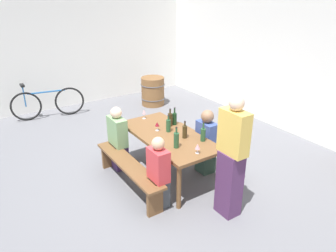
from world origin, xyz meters
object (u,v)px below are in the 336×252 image
bench_far (202,145)px  wine_bottle_5 (203,134)px  parked_bicycle_0 (48,103)px  wine_glass_1 (157,124)px  seated_guest_far_0 (206,143)px  wine_bottle_0 (176,140)px  wine_bottle_2 (185,131)px  wine_bottle_3 (168,125)px  tasting_table (168,139)px  wine_bottle_1 (175,118)px  wine_barrel (153,91)px  wine_glass_2 (198,147)px  seated_guest_near_0 (118,140)px  bench_near (129,169)px  seated_guest_near_1 (158,175)px  standing_host (231,160)px  wine_bottle_4 (170,119)px  wine_glass_0 (144,112)px

bench_far → wine_bottle_5: 0.82m
parked_bicycle_0 → wine_bottle_5: bearing=-62.2°
wine_glass_1 → seated_guest_far_0: seated_guest_far_0 is taller
wine_bottle_0 → wine_bottle_2: bearing=123.6°
parked_bicycle_0 → wine_bottle_3: bearing=-63.3°
tasting_table → wine_bottle_3: 0.22m
bench_far → wine_bottle_1: size_ratio=5.59×
wine_bottle_3 → wine_barrel: (-3.09, 1.55, -0.48)m
wine_bottle_5 → wine_glass_1: 0.82m
wine_bottle_0 → wine_bottle_1: bearing=147.1°
wine_bottle_5 → wine_glass_2: 0.42m
wine_bottle_1 → seated_guest_far_0: seated_guest_far_0 is taller
tasting_table → seated_guest_near_0: seated_guest_near_0 is taller
wine_bottle_0 → wine_glass_1: (-0.68, 0.09, -0.02)m
tasting_table → bench_near: 0.81m
seated_guest_near_0 → parked_bicycle_0: seated_guest_near_0 is taller
wine_bottle_0 → wine_glass_1: bearing=172.8°
wine_glass_1 → wine_barrel: (-2.96, 1.68, -0.48)m
wine_bottle_1 → wine_glass_1: (0.05, -0.39, -0.00)m
seated_guest_near_0 → seated_guest_near_1: (1.32, 0.00, -0.00)m
wine_bottle_3 → standing_host: size_ratio=0.17×
tasting_table → seated_guest_near_0: bearing=-138.9°
wine_bottle_1 → wine_bottle_5: same height
tasting_table → seated_guest_far_0: bearing=65.1°
wine_barrel → wine_glass_1: bearing=-29.6°
wine_bottle_0 → wine_glass_2: wine_bottle_0 is taller
wine_bottle_2 → seated_guest_near_0: size_ratio=0.25×
seated_guest_near_1 → parked_bicycle_0: size_ratio=0.66×
wine_bottle_0 → standing_host: 0.91m
seated_guest_near_1 → tasting_table: bearing=47.7°
standing_host → wine_glass_1: bearing=7.7°
wine_bottle_4 → wine_barrel: wine_bottle_4 is taller
bench_near → wine_bottle_0: 0.91m
wine_bottle_1 → wine_barrel: 3.22m
wine_bottle_5 → wine_bottle_1: bearing=-179.7°
bench_far → wine_bottle_2: bearing=-66.9°
bench_near → wine_barrel: 3.96m
wine_glass_0 → tasting_table: bearing=-0.9°
wine_barrel → bench_near: bearing=-36.5°
wine_glass_1 → standing_host: 1.56m
seated_guest_near_0 → wine_bottle_3: bearing=-41.7°
wine_bottle_1 → wine_bottle_3: 0.32m
wine_bottle_1 → seated_guest_far_0: (0.55, 0.27, -0.32)m
seated_guest_near_1 → wine_bottle_3: bearing=48.3°
tasting_table → wine_glass_2: wine_glass_2 is taller
bench_near → wine_bottle_3: size_ratio=6.04×
wine_bottle_3 → wine_glass_1: wine_bottle_3 is taller
wine_glass_1 → standing_host: (1.54, 0.21, -0.02)m
wine_glass_2 → wine_glass_0: bearing=179.7°
tasting_table → wine_glass_0: bearing=179.1°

